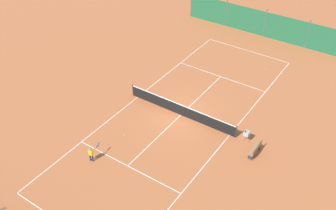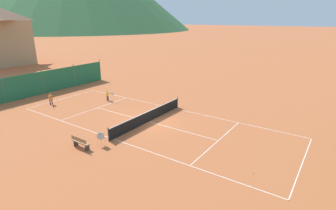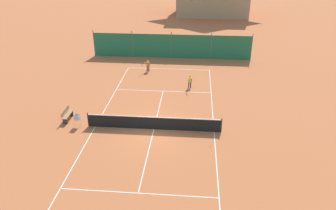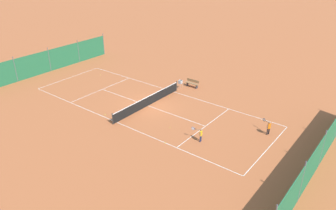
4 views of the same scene
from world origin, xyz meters
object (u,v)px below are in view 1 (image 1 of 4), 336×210
(tennis_ball_mid_court, at_px, (92,133))
(tennis_net, at_px, (181,110))
(tennis_ball_by_net_left, at_px, (154,87))
(tennis_ball_near_corner, at_px, (125,135))
(tennis_ball_far_corner, at_px, (266,69))
(courtside_bench, at_px, (255,149))
(player_near_baseline, at_px, (91,153))
(ball_hopper, at_px, (247,134))
(tennis_ball_service_box, at_px, (210,131))

(tennis_ball_mid_court, bearing_deg, tennis_net, -127.90)
(tennis_ball_by_net_left, xyz_separation_m, tennis_ball_near_corner, (-1.76, 6.02, 0.00))
(tennis_ball_mid_court, relative_size, tennis_ball_by_net_left, 1.00)
(tennis_ball_far_corner, height_order, courtside_bench, courtside_bench)
(tennis_net, xyz_separation_m, player_near_baseline, (2.25, 7.29, 0.15))
(tennis_ball_by_net_left, distance_m, courtside_bench, 10.48)
(ball_hopper, bearing_deg, tennis_ball_mid_court, 29.64)
(tennis_ball_by_net_left, xyz_separation_m, courtside_bench, (-10.14, 2.61, 0.42))
(tennis_ball_by_net_left, bearing_deg, tennis_ball_service_box, 160.98)
(tennis_ball_mid_court, height_order, tennis_ball_service_box, same)
(tennis_ball_mid_court, relative_size, courtside_bench, 0.04)
(tennis_net, height_order, tennis_ball_near_corner, tennis_net)
(tennis_net, bearing_deg, ball_hopper, -179.44)
(tennis_net, relative_size, tennis_ball_mid_court, 139.09)
(tennis_net, height_order, tennis_ball_service_box, tennis_net)
(tennis_net, bearing_deg, courtside_bench, 172.90)
(tennis_ball_mid_court, relative_size, tennis_ball_service_box, 1.00)
(tennis_ball_service_box, height_order, courtside_bench, courtside_bench)
(courtside_bench, bearing_deg, tennis_net, -7.10)
(tennis_ball_near_corner, bearing_deg, tennis_ball_service_box, -142.08)
(tennis_net, xyz_separation_m, ball_hopper, (-5.30, -0.05, 0.15))
(player_near_baseline, distance_m, ball_hopper, 10.53)
(ball_hopper, bearing_deg, courtside_bench, 141.20)
(tennis_ball_near_corner, height_order, courtside_bench, courtside_bench)
(tennis_ball_near_corner, relative_size, tennis_ball_far_corner, 1.00)
(tennis_ball_by_net_left, relative_size, tennis_ball_service_box, 1.00)
(tennis_ball_mid_court, height_order, tennis_ball_by_net_left, same)
(tennis_ball_far_corner, distance_m, ball_hopper, 10.04)
(tennis_ball_mid_court, bearing_deg, ball_hopper, -150.36)
(tennis_net, relative_size, tennis_ball_far_corner, 139.09)
(tennis_ball_service_box, bearing_deg, tennis_ball_mid_court, 35.14)
(tennis_ball_by_net_left, relative_size, tennis_ball_far_corner, 1.00)
(player_near_baseline, bearing_deg, tennis_ball_by_net_left, -80.34)
(ball_hopper, xyz_separation_m, courtside_bench, (-1.05, 0.84, -0.20))
(tennis_ball_far_corner, bearing_deg, player_near_baseline, 73.66)
(tennis_ball_service_box, xyz_separation_m, courtside_bench, (-3.56, 0.34, 0.42))
(tennis_ball_service_box, distance_m, tennis_ball_far_corner, 10.19)
(player_near_baseline, relative_size, tennis_ball_service_box, 16.87)
(tennis_ball_mid_court, bearing_deg, tennis_ball_near_corner, -152.01)
(tennis_net, bearing_deg, tennis_ball_service_box, 170.88)
(tennis_ball_service_box, height_order, tennis_ball_far_corner, same)
(player_near_baseline, distance_m, tennis_ball_far_corner, 17.76)
(tennis_ball_near_corner, height_order, ball_hopper, ball_hopper)
(tennis_ball_mid_court, distance_m, ball_hopper, 10.88)
(ball_hopper, relative_size, courtside_bench, 0.59)
(tennis_ball_far_corner, xyz_separation_m, ball_hopper, (-2.55, 9.69, 0.62))
(tennis_ball_near_corner, bearing_deg, ball_hopper, -149.89)
(player_near_baseline, relative_size, tennis_ball_far_corner, 16.87)
(tennis_ball_near_corner, bearing_deg, tennis_ball_mid_court, 27.99)
(player_near_baseline, height_order, tennis_ball_by_net_left, player_near_baseline)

